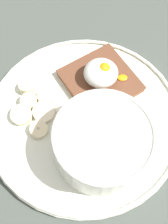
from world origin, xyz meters
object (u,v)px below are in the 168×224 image
Objects in this scene: oatmeal_bowl at (103,143)px; banana_slice_inner at (22,115)px; toast_slice at (100,81)px; banana_slice_left at (29,101)px; banana_slice_back at (46,98)px; banana_slice_front at (44,112)px; banana_slice_outer at (27,87)px; poached_egg at (101,73)px; banana_slice_right at (39,130)px.

oatmeal_bowl is 3.03× the size of banana_slice_inner.
toast_slice is 11.76cm from banana_slice_left.
banana_slice_back reaches higher than toast_slice.
oatmeal_bowl reaches higher than banana_slice_left.
banana_slice_outer is (-2.20, 4.75, 0.06)cm from banana_slice_front.
poached_egg is at bearing 18.08° from banana_slice_inner.
banana_slice_outer is (-11.65, 0.53, 0.00)cm from toast_slice.
toast_slice is 12.64cm from banana_slice_right.
banana_slice_left is at bearing -169.85° from toast_slice.
banana_slice_outer is at bearing 114.89° from banana_slice_front.
banana_slice_inner and banana_slice_outer have the same top height.
toast_slice is 4.39× the size of banana_slice_back.
banana_slice_front is 2.50cm from banana_slice_back.
oatmeal_bowl reaches higher than banana_slice_outer.
banana_slice_front is 1.40× the size of banana_slice_outer.
oatmeal_bowl reaches higher than toast_slice.
oatmeal_bowl is 15.73cm from banana_slice_outer.
banana_slice_back is at bearing 6.19° from banana_slice_left.
banana_slice_front is at bearing -156.16° from poached_egg.
banana_slice_outer reaches higher than banana_slice_right.
banana_slice_outer reaches higher than banana_slice_front.
banana_slice_inner is (-1.28, -2.15, -0.04)cm from banana_slice_left.
banana_slice_right is 1.12× the size of banana_slice_outer.
poached_egg is 1.99× the size of banana_slice_left.
poached_egg is 1.73× the size of banana_slice_front.
banana_slice_right is (-8.73, 4.45, -2.64)cm from oatmeal_bowl.
banana_slice_outer is (-2.77, 2.31, 0.04)cm from banana_slice_back.
poached_egg is 2.16× the size of banana_slice_right.
banana_slice_back is at bearing -168.66° from toast_slice.
banana_slice_back is 0.96× the size of banana_slice_right.
poached_egg is 2.42× the size of banana_slice_outer.
banana_slice_inner is (-12.85, -4.23, -0.03)cm from toast_slice.
banana_slice_front is 1.15× the size of banana_slice_left.
poached_egg is at bearing 23.84° from banana_slice_front.
toast_slice is 2.29cm from poached_egg.
banana_slice_outer is at bearing 177.37° from poached_egg.
banana_slice_front is (-7.66, 7.25, -2.58)cm from oatmeal_bowl.
toast_slice and banana_slice_right have the same top height.
poached_egg is at bearing 80.79° from oatmeal_bowl.
banana_slice_left is 1.09× the size of banana_slice_right.
banana_slice_inner reaches higher than toast_slice.
oatmeal_bowl is 3.38× the size of banana_slice_front.
banana_slice_front is at bearing 69.03° from banana_slice_right.
banana_slice_inner is (-11.06, 7.24, -2.55)cm from oatmeal_bowl.
poached_egg is 12.92cm from banana_slice_right.
poached_egg reaches higher than banana_slice_outer.
banana_slice_back is at bearing 126.21° from oatmeal_bowl.
toast_slice is at bearing 11.34° from banana_slice_back.
banana_slice_outer is (1.20, 4.76, 0.03)cm from banana_slice_inner.
poached_egg reaches higher than toast_slice.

